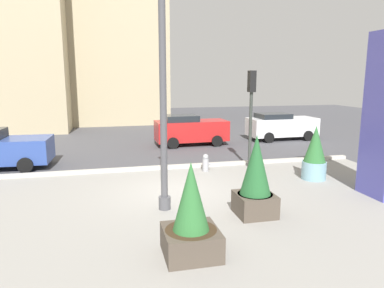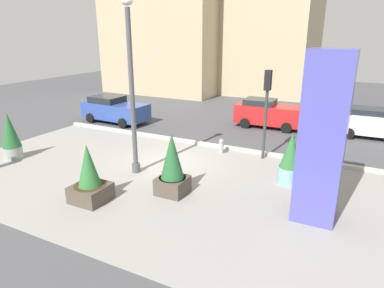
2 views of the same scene
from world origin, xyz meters
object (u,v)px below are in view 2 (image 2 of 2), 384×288
at_px(art_pillar_blue, 323,139).
at_px(lamp_post, 132,94).
at_px(car_curb_east, 268,113).
at_px(potted_plant_mid_plaza, 89,179).
at_px(fire_hydrant, 221,146).
at_px(potted_plant_curbside, 290,160).
at_px(potted_plant_by_pillar, 172,167).
at_px(potted_plant_near_left, 10,136).
at_px(car_intersection, 375,123).
at_px(car_curb_west, 114,109).
at_px(traffic_light_far_side, 267,100).

bearing_deg(art_pillar_blue, lamp_post, 176.80).
bearing_deg(art_pillar_blue, car_curb_east, 112.87).
height_order(potted_plant_mid_plaza, fire_hydrant, potted_plant_mid_plaza).
xyz_separation_m(potted_plant_curbside, potted_plant_by_pillar, (-3.71, -2.91, 0.08)).
xyz_separation_m(potted_plant_near_left, car_intersection, (15.40, 11.78, -0.25)).
relative_size(potted_plant_near_left, fire_hydrant, 3.02).
bearing_deg(art_pillar_blue, potted_plant_near_left, -176.21).
bearing_deg(fire_hydrant, car_curb_east, 83.16).
bearing_deg(potted_plant_by_pillar, car_curb_east, 86.71).
xyz_separation_m(potted_plant_mid_plaza, potted_plant_curbside, (6.02, 4.77, 0.13)).
relative_size(car_intersection, car_curb_east, 1.04).
distance_m(fire_hydrant, car_curb_west, 9.21).
bearing_deg(car_intersection, car_curb_west, -165.82).
bearing_deg(fire_hydrant, car_curb_west, 163.85).
bearing_deg(car_curb_west, traffic_light_far_side, -12.01).
height_order(fire_hydrant, car_intersection, car_intersection).
distance_m(traffic_light_far_side, car_intersection, 8.09).
relative_size(potted_plant_near_left, potted_plant_by_pillar, 0.96).
bearing_deg(potted_plant_curbside, car_curb_west, 159.74).
height_order(potted_plant_by_pillar, car_curb_west, potted_plant_by_pillar).
relative_size(potted_plant_mid_plaza, fire_hydrant, 2.87).
relative_size(art_pillar_blue, car_intersection, 1.22).
bearing_deg(car_curb_east, car_curb_west, -160.22).
bearing_deg(art_pillar_blue, potted_plant_curbside, 119.78).
relative_size(art_pillar_blue, potted_plant_mid_plaza, 2.50).
relative_size(potted_plant_by_pillar, car_intersection, 0.54).
bearing_deg(car_curb_east, potted_plant_mid_plaza, -102.91).
bearing_deg(car_intersection, fire_hydrant, -136.21).
bearing_deg(traffic_light_far_side, potted_plant_near_left, -152.69).
xyz_separation_m(art_pillar_blue, traffic_light_far_side, (-3.02, 4.61, 0.17)).
height_order(lamp_post, fire_hydrant, lamp_post).
relative_size(potted_plant_mid_plaza, potted_plant_near_left, 0.95).
bearing_deg(car_intersection, potted_plant_curbside, -109.17).
height_order(potted_plant_mid_plaza, potted_plant_near_left, potted_plant_near_left).
height_order(fire_hydrant, car_curb_west, car_curb_west).
bearing_deg(fire_hydrant, lamp_post, -120.91).
height_order(lamp_post, car_intersection, lamp_post).
xyz_separation_m(art_pillar_blue, car_intersection, (1.70, 10.88, -1.81)).
bearing_deg(lamp_post, car_curb_west, 134.81).
relative_size(art_pillar_blue, potted_plant_near_left, 2.37).
height_order(lamp_post, potted_plant_curbside, lamp_post).
bearing_deg(fire_hydrant, car_intersection, 43.79).
distance_m(art_pillar_blue, potted_plant_near_left, 13.82).
xyz_separation_m(potted_plant_near_left, potted_plant_by_pillar, (8.69, 0.27, -0.06)).
relative_size(art_pillar_blue, traffic_light_far_side, 1.28).
bearing_deg(lamp_post, potted_plant_curbside, 16.71).
bearing_deg(potted_plant_mid_plaza, fire_hydrant, 72.02).
xyz_separation_m(car_intersection, car_curb_east, (-6.07, -0.51, 0.03)).
bearing_deg(fire_hydrant, potted_plant_mid_plaza, -107.98).
xyz_separation_m(traffic_light_far_side, car_curb_east, (-1.35, 5.76, -1.95)).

